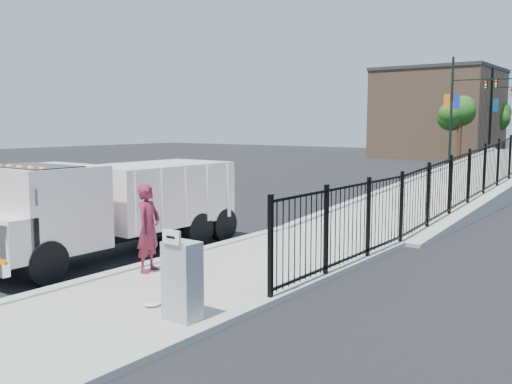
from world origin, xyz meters
The scene contains 15 objects.
ground centered at (0.00, 0.00, 0.00)m, with size 120.00×120.00×0.00m, color black.
sidewalk centered at (1.93, -2.00, 0.06)m, with size 3.55×12.00×0.12m, color #9E998E.
curb centered at (0.00, -2.00, 0.08)m, with size 0.30×12.00×0.16m, color #ADAAA3.
ramp centered at (2.12, 16.00, 0.00)m, with size 3.95×24.00×1.70m, color #9E998E.
iron_fence centered at (3.55, 12.00, 0.90)m, with size 0.10×28.00×1.80m, color black.
truck centered at (-1.63, -1.29, 1.32)m, with size 2.33×6.87×2.34m.
worker centered at (0.48, -2.03, 1.04)m, with size 0.67×0.44×1.84m, color maroon.
utility_cabinet centered at (3.10, -3.78, 0.75)m, with size 0.55×0.40×1.25m, color gray.
arrow_sign centered at (3.10, -4.00, 1.48)m, with size 0.35×0.04×0.22m, color white.
debris centered at (2.21, -3.59, 0.16)m, with size 0.30×0.30×0.07m, color silver.
light_pole_0 centered at (-3.81, 32.22, 4.36)m, with size 3.77×0.22×8.00m.
light_pole_2 centered at (-3.59, 42.58, 4.36)m, with size 3.77×0.22×8.00m.
tree_0 centered at (-4.44, 35.53, 3.92)m, with size 2.33×2.33×5.17m.
tree_2 centered at (-4.89, 48.00, 3.96)m, with size 2.86×2.86×5.43m.
building centered at (-9.00, 44.00, 4.00)m, with size 10.00×10.00×8.00m, color #8C664C.
Camera 1 is at (9.17, -10.12, 3.19)m, focal length 40.00 mm.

